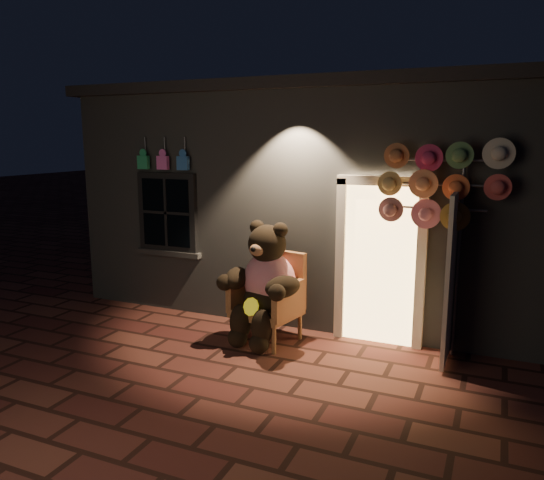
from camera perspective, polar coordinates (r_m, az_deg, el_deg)
The scene contains 5 objects.
ground at distance 6.46m, azimuth -3.84°, elevation -13.40°, with size 60.00×60.00×0.00m, color brown.
shop_building at distance 9.65m, azimuth 6.99°, elevation 5.33°, with size 7.30×5.95×3.51m.
wicker_armchair at distance 7.07m, azimuth -0.14°, elevation -6.11°, with size 0.93×0.87×1.18m.
teddy_bear at distance 6.89m, azimuth -0.78°, elevation -4.69°, with size 1.14×0.98×1.60m.
hat_rack at distance 6.56m, azimuth 17.41°, elevation 5.67°, with size 1.48×0.22×2.61m.
Camera 1 is at (2.72, -5.22, 2.65)m, focal length 35.00 mm.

